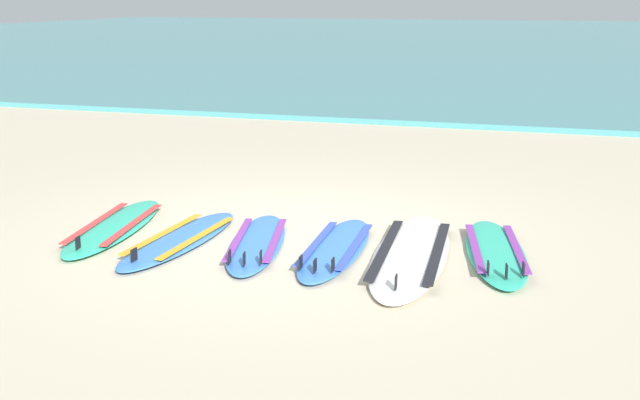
% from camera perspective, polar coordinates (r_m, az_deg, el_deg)
% --- Properties ---
extents(ground_plane, '(80.00, 80.00, 0.00)m').
position_cam_1_polar(ground_plane, '(7.99, -2.25, -2.51)').
color(ground_plane, '#C1B599').
extents(sea, '(80.00, 60.00, 0.10)m').
position_cam_1_polar(sea, '(44.39, 14.52, 10.83)').
color(sea, teal).
rests_on(sea, ground).
extents(surfboard_0, '(0.88, 2.21, 0.18)m').
position_cam_1_polar(surfboard_0, '(8.41, -14.15, -1.82)').
color(surfboard_0, '#2DB793').
rests_on(surfboard_0, ground).
extents(surfboard_1, '(0.58, 2.06, 0.18)m').
position_cam_1_polar(surfboard_1, '(7.86, -9.74, -2.71)').
color(surfboard_1, '#3875CC').
rests_on(surfboard_1, ground).
extents(surfboard_2, '(0.94, 2.00, 0.18)m').
position_cam_1_polar(surfboard_2, '(7.66, -4.44, -3.00)').
color(surfboard_2, '#3875CC').
rests_on(surfboard_2, ground).
extents(surfboard_3, '(0.64, 2.03, 0.18)m').
position_cam_1_polar(surfboard_3, '(7.47, 1.10, -3.39)').
color(surfboard_3, '#3875CC').
rests_on(surfboard_3, ground).
extents(surfboard_4, '(0.86, 2.64, 0.18)m').
position_cam_1_polar(surfboard_4, '(7.36, 6.37, -3.76)').
color(surfboard_4, white).
rests_on(surfboard_4, ground).
extents(surfboard_5, '(0.92, 2.11, 0.18)m').
position_cam_1_polar(surfboard_5, '(7.55, 12.15, -3.54)').
color(surfboard_5, '#2DB793').
rests_on(surfboard_5, ground).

